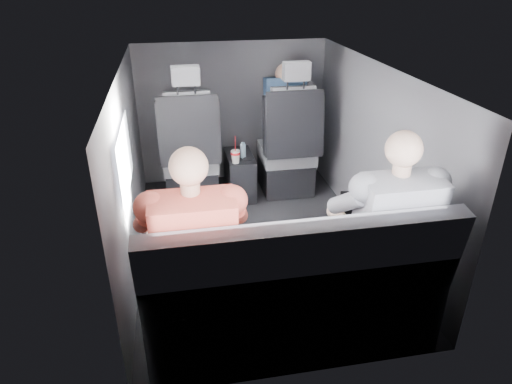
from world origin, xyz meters
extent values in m
plane|color=black|center=(0.00, 0.00, 0.00)|extent=(2.60, 2.60, 0.00)
plane|color=#B2B2AD|center=(0.00, 0.00, 1.35)|extent=(2.60, 2.60, 0.00)
cube|color=#56565B|center=(-0.90, 0.00, 0.68)|extent=(0.02, 2.60, 1.35)
cube|color=#56565B|center=(0.90, 0.00, 0.68)|extent=(0.02, 2.60, 1.35)
cube|color=#56565B|center=(0.00, 1.30, 0.68)|extent=(1.80, 0.02, 1.35)
cube|color=#56565B|center=(0.00, -1.30, 0.68)|extent=(1.80, 0.02, 1.35)
cube|color=white|center=(-0.88, -0.30, 0.90)|extent=(0.02, 0.75, 0.42)
cube|color=black|center=(0.45, 0.67, 0.80)|extent=(0.35, 0.11, 0.59)
cube|color=black|center=(-0.45, 0.92, 0.15)|extent=(0.46, 0.48, 0.30)
cube|color=slate|center=(-0.45, 0.90, 0.38)|extent=(0.48, 0.46, 0.14)
cube|color=slate|center=(-0.45, 0.70, 0.75)|extent=(0.38, 0.18, 0.61)
cube|color=black|center=(-0.67, 0.70, 0.72)|extent=(0.08, 0.21, 0.53)
cube|color=black|center=(-0.23, 0.70, 0.72)|extent=(0.08, 0.21, 0.53)
cube|color=black|center=(-0.45, 0.64, 0.74)|extent=(0.50, 0.11, 0.58)
cube|color=slate|center=(-0.45, 0.66, 1.19)|extent=(0.22, 0.10, 0.15)
cube|color=black|center=(0.45, 0.92, 0.15)|extent=(0.46, 0.48, 0.30)
cube|color=slate|center=(0.45, 0.90, 0.38)|extent=(0.48, 0.46, 0.14)
cube|color=slate|center=(0.45, 0.70, 0.75)|extent=(0.38, 0.18, 0.61)
cube|color=black|center=(0.23, 0.70, 0.72)|extent=(0.08, 0.21, 0.53)
cube|color=black|center=(0.67, 0.70, 0.72)|extent=(0.08, 0.21, 0.53)
cube|color=black|center=(0.45, 0.64, 0.74)|extent=(0.50, 0.11, 0.58)
cube|color=slate|center=(0.45, 0.66, 1.19)|extent=(0.22, 0.10, 0.15)
cube|color=black|center=(0.00, 0.88, 0.20)|extent=(0.24, 0.48, 0.40)
cylinder|color=black|center=(-0.05, 0.76, 0.41)|extent=(0.09, 0.09, 0.01)
cylinder|color=black|center=(0.06, 0.76, 0.41)|extent=(0.09, 0.09, 0.01)
cube|color=slate|center=(0.00, -1.02, 0.23)|extent=(1.60, 0.50, 0.45)
cube|color=slate|center=(0.00, -1.25, 0.68)|extent=(1.60, 0.17, 0.47)
cylinder|color=red|center=(-0.06, 0.71, 0.49)|extent=(0.08, 0.08, 0.02)
cylinder|color=white|center=(-0.06, 0.71, 0.51)|extent=(0.08, 0.08, 0.01)
cylinder|color=red|center=(-0.06, 0.71, 0.58)|extent=(0.01, 0.01, 0.13)
cylinder|color=#9BBED2|center=(0.02, 0.82, 0.46)|extent=(0.05, 0.05, 0.13)
cylinder|color=#9BBED2|center=(0.02, 0.82, 0.53)|extent=(0.03, 0.03, 0.02)
cube|color=silver|center=(-0.55, -0.72, 0.59)|extent=(0.35, 0.29, 0.02)
cube|color=silver|center=(-0.55, -0.73, 0.60)|extent=(0.28, 0.17, 0.00)
cube|color=silver|center=(-0.55, -0.65, 0.60)|extent=(0.10, 0.07, 0.00)
cube|color=silver|center=(-0.55, -0.86, 0.71)|extent=(0.32, 0.13, 0.22)
cube|color=white|center=(-0.55, -0.86, 0.71)|extent=(0.28, 0.10, 0.19)
cube|color=black|center=(0.49, -0.73, 0.59)|extent=(0.39, 0.31, 0.02)
cube|color=black|center=(0.49, -0.74, 0.60)|extent=(0.30, 0.19, 0.00)
cube|color=black|center=(0.49, -0.66, 0.60)|extent=(0.11, 0.07, 0.00)
cube|color=black|center=(0.49, -0.88, 0.71)|extent=(0.35, 0.14, 0.23)
cube|color=white|center=(0.49, -0.87, 0.71)|extent=(0.31, 0.12, 0.20)
cube|color=#2F2E33|center=(-0.63, -0.90, 0.52)|extent=(0.15, 0.44, 0.13)
cube|color=#2F2E33|center=(-0.41, -0.90, 0.52)|extent=(0.15, 0.44, 0.13)
cube|color=#2F2E33|center=(-0.63, -0.67, 0.23)|extent=(0.13, 0.13, 0.45)
cube|color=#2F2E33|center=(-0.41, -0.67, 0.23)|extent=(0.13, 0.13, 0.45)
cube|color=#D15D45|center=(-0.52, -1.10, 0.76)|extent=(0.40, 0.27, 0.54)
sphere|color=#D6A485|center=(-0.52, -1.07, 1.15)|extent=(0.18, 0.18, 0.18)
cylinder|color=#D6A485|center=(-0.72, -0.82, 0.67)|extent=(0.11, 0.28, 0.12)
cylinder|color=#D6A485|center=(-0.32, -0.82, 0.67)|extent=(0.11, 0.28, 0.12)
cube|color=#324E6F|center=(0.41, -0.90, 0.52)|extent=(0.15, 0.45, 0.13)
cube|color=#324E6F|center=(0.64, -0.90, 0.52)|extent=(0.15, 0.45, 0.13)
cube|color=#324E6F|center=(0.41, -0.67, 0.23)|extent=(0.13, 0.13, 0.45)
cube|color=#324E6F|center=(0.64, -0.67, 0.23)|extent=(0.13, 0.13, 0.45)
cube|color=slate|center=(0.52, -1.10, 0.77)|extent=(0.41, 0.28, 0.55)
sphere|color=#D1A98F|center=(0.52, -1.07, 1.16)|extent=(0.18, 0.18, 0.18)
cylinder|color=#D1A98F|center=(0.32, -0.82, 0.67)|extent=(0.11, 0.28, 0.12)
cylinder|color=#D1A98F|center=(0.73, -0.82, 0.67)|extent=(0.11, 0.28, 0.12)
cube|color=#324E6F|center=(0.47, 1.08, 0.78)|extent=(0.38, 0.24, 0.55)
sphere|color=#D6A485|center=(0.47, 1.10, 1.08)|extent=(0.19, 0.19, 0.19)
cube|color=#324E6F|center=(0.47, 1.14, 0.49)|extent=(0.32, 0.38, 0.11)
camera|label=1|loc=(-0.57, -2.98, 1.96)|focal=32.00mm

